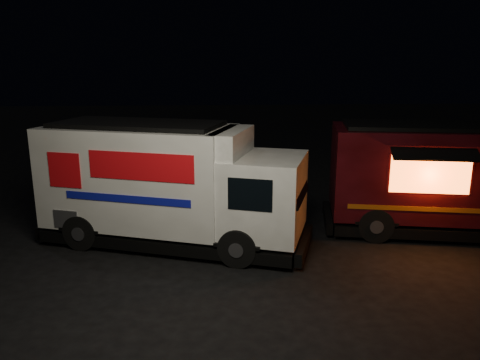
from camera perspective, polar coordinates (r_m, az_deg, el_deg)
name	(u,v)px	position (r m, az deg, el deg)	size (l,w,h in m)	color
ground	(211,251)	(11.57, -3.51, -8.65)	(80.00, 80.00, 0.00)	black
white_truck	(174,184)	(11.74, -8.07, -0.53)	(6.74, 2.30, 3.06)	white
red_truck	(446,179)	(13.58, 23.82, 0.10)	(6.29, 2.31, 2.93)	#3E0B12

